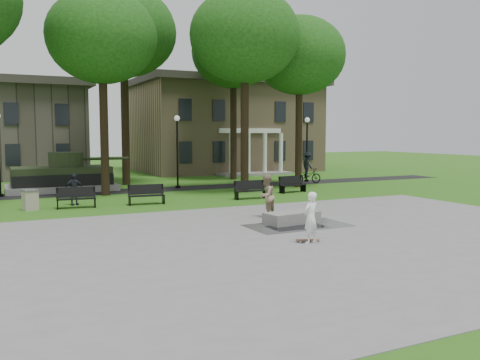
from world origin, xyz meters
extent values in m
plane|color=#2F5C15|center=(0.00, 0.00, 0.00)|extent=(120.00, 120.00, 0.00)
cube|color=gray|center=(0.00, -5.00, 0.01)|extent=(22.00, 16.00, 0.02)
cube|color=black|center=(0.00, 12.00, 0.01)|extent=(44.00, 2.60, 0.01)
cube|color=#9E8460|center=(10.00, 26.00, 4.00)|extent=(16.00, 11.00, 8.00)
cube|color=#38332D|center=(10.00, 26.00, 8.30)|extent=(17.00, 12.00, 0.60)
cube|color=silver|center=(10.00, 20.50, 3.80)|extent=(6.00, 0.30, 0.40)
cylinder|color=black|center=(-4.50, 10.50, 4.00)|extent=(0.48, 0.48, 8.00)
ellipsoid|color=#14410F|center=(-4.50, 10.50, 9.00)|extent=(6.20, 6.20, 5.27)
cylinder|color=black|center=(3.50, 8.50, 4.16)|extent=(0.50, 0.50, 8.32)
ellipsoid|color=#14410F|center=(3.50, 8.50, 9.36)|extent=(6.60, 6.60, 5.61)
cylinder|color=black|center=(8.00, 9.50, 3.84)|extent=(0.46, 0.46, 7.68)
ellipsoid|color=#14410F|center=(8.00, 9.50, 8.64)|extent=(6.00, 6.00, 5.10)
cylinder|color=black|center=(-2.00, 16.00, 4.64)|extent=(0.54, 0.54, 9.28)
ellipsoid|color=#14410F|center=(-2.00, 16.00, 10.44)|extent=(7.20, 7.20, 6.12)
cylinder|color=black|center=(6.50, 16.50, 4.32)|extent=(0.50, 0.50, 8.64)
ellipsoid|color=#14410F|center=(6.50, 16.50, 9.72)|extent=(6.40, 6.40, 5.44)
cylinder|color=black|center=(-10.00, 12.30, 0.08)|extent=(0.32, 0.32, 0.16)
cylinder|color=black|center=(0.50, 12.30, 2.20)|extent=(0.12, 0.12, 4.40)
sphere|color=silver|center=(0.50, 12.30, 4.55)|extent=(0.36, 0.36, 0.36)
cylinder|color=black|center=(0.50, 12.30, 0.08)|extent=(0.32, 0.32, 0.16)
cylinder|color=black|center=(10.50, 12.30, 2.20)|extent=(0.12, 0.12, 4.40)
sphere|color=silver|center=(10.50, 12.30, 4.55)|extent=(0.36, 0.36, 0.36)
cylinder|color=black|center=(10.50, 12.30, 0.08)|extent=(0.32, 0.32, 0.16)
cube|color=gray|center=(-6.50, 14.00, 0.20)|extent=(6.50, 3.40, 0.40)
cube|color=#2B341B|center=(-6.50, 14.00, 0.95)|extent=(5.80, 2.80, 1.10)
cube|color=black|center=(-6.50, 12.65, 0.75)|extent=(5.80, 0.35, 0.70)
cube|color=black|center=(-6.50, 15.35, 0.75)|extent=(5.80, 0.35, 0.70)
cylinder|color=#2B341B|center=(-6.20, 14.00, 1.95)|extent=(2.10, 2.10, 0.90)
cylinder|color=#2B341B|center=(-3.90, 14.00, 1.95)|extent=(3.20, 0.18, 0.18)
cube|color=black|center=(0.06, -2.92, 0.02)|extent=(2.20, 1.20, 0.00)
cube|color=gray|center=(0.31, -2.17, 0.24)|extent=(2.30, 1.26, 0.45)
cube|color=brown|center=(-1.05, -5.37, 0.06)|extent=(0.80, 0.46, 0.07)
imported|color=white|center=(-1.10, -5.58, 0.86)|extent=(0.71, 0.58, 1.68)
imported|color=#988262|center=(0.05, -0.51, 0.94)|extent=(1.13, 1.07, 1.84)
imported|color=#1F232A|center=(-6.72, 7.05, 0.80)|extent=(0.98, 0.51, 1.60)
imported|color=black|center=(9.90, 11.27, 0.54)|extent=(2.14, 0.98, 1.08)
imported|color=black|center=(9.90, 11.27, 1.35)|extent=(0.81, 1.24, 1.80)
cube|color=black|center=(-6.78, 5.90, 0.45)|extent=(1.84, 0.63, 0.05)
cube|color=black|center=(-6.78, 6.12, 0.75)|extent=(1.81, 0.33, 0.50)
cube|color=black|center=(-7.63, 5.90, 0.23)|extent=(0.11, 0.45, 0.45)
cube|color=black|center=(-5.93, 5.90, 0.23)|extent=(0.11, 0.45, 0.45)
cube|color=black|center=(-3.41, 5.66, 0.45)|extent=(1.84, 0.63, 0.05)
cube|color=black|center=(-3.41, 5.88, 0.75)|extent=(1.81, 0.34, 0.50)
cube|color=black|center=(-4.26, 5.66, 0.23)|extent=(0.11, 0.45, 0.45)
cube|color=black|center=(-2.56, 5.66, 0.23)|extent=(0.11, 0.45, 0.45)
cube|color=black|center=(2.29, 5.30, 0.45)|extent=(1.82, 0.52, 0.05)
cube|color=black|center=(2.29, 5.52, 0.75)|extent=(1.80, 0.22, 0.50)
cube|color=black|center=(1.44, 5.30, 0.23)|extent=(0.08, 0.45, 0.45)
cube|color=black|center=(3.14, 5.30, 0.23)|extent=(0.08, 0.45, 0.45)
cube|color=black|center=(5.96, 6.89, 0.45)|extent=(1.85, 0.75, 0.05)
cube|color=black|center=(5.96, 7.11, 0.75)|extent=(1.80, 0.46, 0.50)
cube|color=black|center=(5.11, 6.89, 0.23)|extent=(0.14, 0.45, 0.45)
cube|color=black|center=(6.81, 6.89, 0.23)|extent=(0.14, 0.45, 0.45)
cube|color=#9D9481|center=(-8.80, 6.21, 0.45)|extent=(0.73, 0.73, 0.90)
cube|color=#4C4C4C|center=(-8.80, 6.21, 0.93)|extent=(0.81, 0.81, 0.06)
camera|label=1|loc=(-10.22, -19.17, 3.58)|focal=38.00mm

